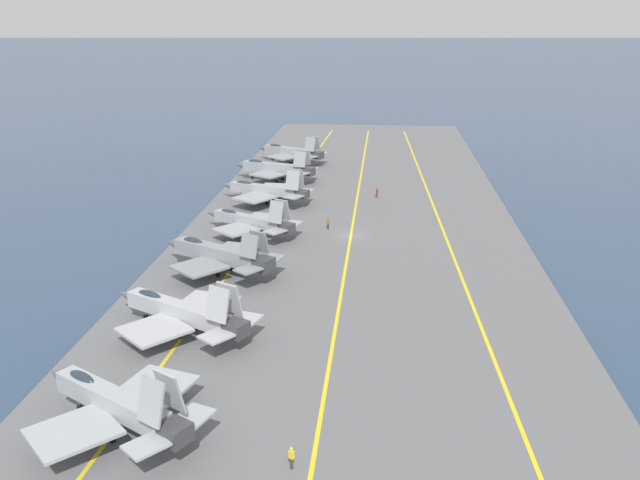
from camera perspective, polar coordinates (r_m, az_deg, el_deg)
ground_plane at (r=99.36m, az=2.61°, el=0.18°), size 2000.00×2000.00×0.00m
carrier_deck at (r=99.30m, az=2.62°, el=0.29°), size 211.96×50.19×0.40m
deck_stripe_foul_line at (r=99.59m, az=10.57°, el=0.16°), size 190.62×8.13×0.01m
deck_stripe_centerline at (r=99.24m, az=2.62°, el=0.40°), size 190.77×0.36×0.01m
deck_stripe_edge_line at (r=100.80m, az=-5.24°, el=0.63°), size 190.64×7.73×0.01m
parked_jet_nearest at (r=55.26m, az=-16.84°, el=-12.99°), size 13.90×15.66×6.68m
parked_jet_second at (r=69.98m, az=-11.63°, el=-5.92°), size 13.94×17.02×6.39m
parked_jet_third at (r=84.89m, az=-8.58°, el=-1.15°), size 13.35×16.66×6.27m
parked_jet_fourth at (r=99.17m, az=-5.86°, el=1.62°), size 12.42×15.55×6.01m
parked_jet_fifth at (r=116.24m, az=-4.57°, el=4.24°), size 14.10×16.86×6.33m
parked_jet_sixth at (r=131.70m, az=-3.83°, el=6.07°), size 11.97×17.11×6.47m
parked_jet_seventh at (r=148.44m, az=-2.48°, el=7.43°), size 12.62×16.51×6.29m
crew_red_vest at (r=120.16m, az=4.82°, el=4.05°), size 0.40×0.45×1.83m
crew_brown_vest at (r=101.78m, az=0.69°, el=1.44°), size 0.37×0.44×1.74m
crew_yellow_vest at (r=50.22m, az=-2.42°, el=-17.78°), size 0.42×0.46×1.77m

